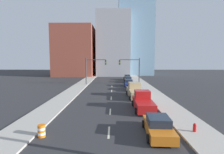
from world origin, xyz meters
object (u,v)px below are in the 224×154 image
at_px(sedan_maroon, 132,87).
at_px(sedan_blue, 129,83).
at_px(traffic_signal_right, 133,67).
at_px(sedan_black, 127,78).
at_px(sedan_orange, 158,126).
at_px(pickup_truck_red, 143,102).
at_px(traffic_signal_left, 92,67).
at_px(traffic_barrel, 41,131).
at_px(pickup_truck_tan, 135,91).
at_px(sedan_gray, 128,80).
at_px(fire_hydrant, 195,128).

xyz_separation_m(sedan_maroon, sedan_blue, (-0.25, 5.19, 0.01)).
bearing_deg(traffic_signal_right, sedan_maroon, -97.46).
xyz_separation_m(sedan_blue, sedan_black, (0.56, 11.86, 0.02)).
relative_size(sedan_orange, pickup_truck_red, 0.86).
distance_m(sedan_orange, sedan_black, 37.59).
relative_size(traffic_signal_right, sedan_maroon, 1.35).
relative_size(traffic_signal_left, sedan_black, 1.34).
bearing_deg(sedan_blue, sedan_orange, -86.45).
bearing_deg(traffic_signal_left, pickup_truck_red, -67.28).
xyz_separation_m(traffic_signal_left, traffic_barrel, (-0.42, -28.14, -3.67)).
xyz_separation_m(sedan_orange, sedan_black, (0.47, 37.59, 0.03)).
bearing_deg(traffic_signal_right, pickup_truck_red, -93.08).
bearing_deg(traffic_signal_right, traffic_signal_left, 180.00).
distance_m(pickup_truck_tan, sedan_black, 23.50).
height_order(pickup_truck_red, sedan_blue, pickup_truck_red).
height_order(traffic_signal_left, traffic_signal_right, same).
relative_size(traffic_signal_right, sedan_blue, 1.44).
distance_m(traffic_signal_right, sedan_maroon, 7.96).
distance_m(traffic_signal_right, sedan_gray, 5.70).
bearing_deg(pickup_truck_tan, sedan_black, 86.12).
bearing_deg(sedan_orange, sedan_gray, 92.14).
relative_size(fire_hydrant, sedan_blue, 0.19).
relative_size(traffic_barrel, sedan_gray, 0.22).
distance_m(sedan_orange, sedan_gray, 32.09).
height_order(traffic_barrel, sedan_maroon, sedan_maroon).
bearing_deg(sedan_gray, traffic_barrel, -105.61).
bearing_deg(sedan_maroon, sedan_blue, 94.25).
distance_m(traffic_signal_left, sedan_blue, 9.41).
relative_size(traffic_signal_right, traffic_barrel, 6.66).
relative_size(traffic_signal_left, sedan_maroon, 1.35).
distance_m(traffic_signal_right, pickup_truck_red, 20.85).
xyz_separation_m(fire_hydrant, sedan_blue, (-3.09, 25.46, 0.26)).
bearing_deg(sedan_maroon, traffic_signal_left, 142.53).
xyz_separation_m(fire_hydrant, pickup_truck_tan, (-3.13, 13.83, 0.49)).
xyz_separation_m(traffic_signal_right, sedan_blue, (-1.18, -1.91, -3.46)).
bearing_deg(fire_hydrant, pickup_truck_tan, 102.74).
bearing_deg(pickup_truck_red, sedan_gray, 89.63).
bearing_deg(traffic_barrel, sedan_orange, 3.21).
bearing_deg(sedan_orange, sedan_maroon, 92.21).
distance_m(sedan_blue, sedan_gray, 6.38).
xyz_separation_m(traffic_signal_left, pickup_truck_red, (8.61, -20.56, -3.26)).
distance_m(traffic_barrel, sedan_orange, 9.07).
xyz_separation_m(sedan_gray, sedan_black, (0.18, 5.50, 0.01)).
xyz_separation_m(traffic_signal_left, sedan_black, (9.10, 9.96, -3.45)).
height_order(pickup_truck_red, sedan_maroon, pickup_truck_red).
relative_size(fire_hydrant, sedan_black, 0.18).
xyz_separation_m(traffic_barrel, sedan_maroon, (9.21, 21.04, 0.19)).
xyz_separation_m(traffic_barrel, pickup_truck_tan, (8.92, 14.60, 0.43)).
distance_m(traffic_signal_right, sedan_orange, 27.87).
relative_size(traffic_barrel, sedan_orange, 0.20).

